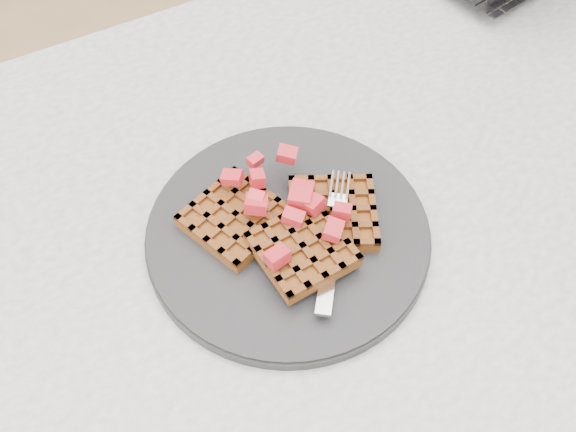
{
  "coord_description": "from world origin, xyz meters",
  "views": [
    {
      "loc": [
        -0.35,
        -0.38,
        1.34
      ],
      "look_at": [
        -0.16,
        -0.04,
        0.79
      ],
      "focal_mm": 40.0,
      "sensor_mm": 36.0,
      "label": 1
    }
  ],
  "objects": [
    {
      "name": "ground",
      "position": [
        0.0,
        0.0,
        0.0
      ],
      "size": [
        4.0,
        4.0,
        0.0
      ],
      "primitive_type": "plane",
      "color": "tan",
      "rests_on": "ground"
    },
    {
      "name": "table",
      "position": [
        0.0,
        0.0,
        0.64
      ],
      "size": [
        1.2,
        0.8,
        0.75
      ],
      "color": "silver",
      "rests_on": "ground"
    },
    {
      "name": "plate",
      "position": [
        -0.16,
        -0.04,
        0.76
      ],
      "size": [
        0.31,
        0.31,
        0.02
      ],
      "primitive_type": "cylinder",
      "color": "black",
      "rests_on": "table"
    },
    {
      "name": "waffles",
      "position": [
        -0.16,
        -0.04,
        0.78
      ],
      "size": [
        0.22,
        0.18,
        0.03
      ],
      "color": "brown",
      "rests_on": "plate"
    },
    {
      "name": "strawberry_pile",
      "position": [
        -0.16,
        -0.04,
        0.8
      ],
      "size": [
        0.15,
        0.15,
        0.02
      ],
      "primitive_type": null,
      "color": "#A80916",
      "rests_on": "waffles"
    },
    {
      "name": "fork",
      "position": [
        -0.12,
        -0.08,
        0.77
      ],
      "size": [
        0.13,
        0.16,
        0.02
      ],
      "primitive_type": null,
      "rotation": [
        0.0,
        0.0,
        -0.66
      ],
      "color": "silver",
      "rests_on": "plate"
    }
  ]
}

